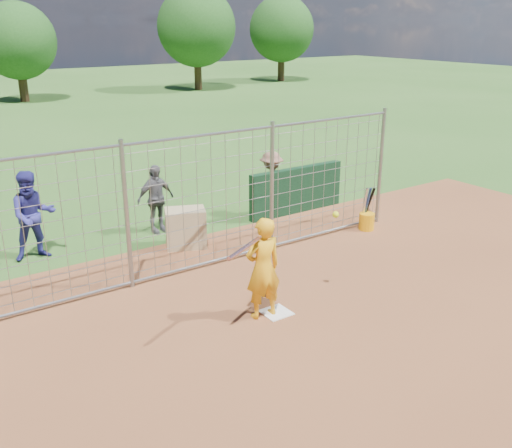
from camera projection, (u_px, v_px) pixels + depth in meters
ground at (269, 308)px, 9.21m from camera, size 100.00×100.00×0.00m
infield_dirt at (414, 405)px, 6.88m from camera, size 18.00×18.00×0.00m
home_plate at (276, 313)px, 9.05m from camera, size 0.43×0.43×0.02m
dugout_wall at (296, 190)px, 13.63m from camera, size 2.60×0.20×1.10m
batter at (263, 268)px, 8.69m from camera, size 0.63×0.44×1.64m
bystander_a at (33, 216)px, 10.87m from camera, size 0.90×0.73×1.75m
bystander_b at (156, 199)px, 12.29m from camera, size 0.92×0.46×1.50m
bystander_c at (271, 183)px, 13.43m from camera, size 1.00×0.61×1.52m
equipment_bin at (186, 228)px, 11.59m from camera, size 0.95×0.82×0.80m
equipment_in_play at (268, 239)px, 8.28m from camera, size 2.25×0.45×0.21m
bucket_with_bats at (367, 219)px, 12.58m from camera, size 0.34×0.37×0.97m
backstop_fence at (205, 203)px, 10.33m from camera, size 9.08×0.08×2.60m
tree_line at (18, 33)px, 31.43m from camera, size 44.66×6.72×6.48m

